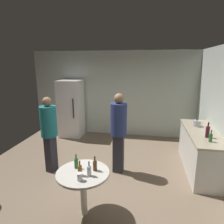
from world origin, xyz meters
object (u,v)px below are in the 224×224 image
object	(u,v)px
refrigerator	(71,109)
beer_bottle_on_counter	(211,138)
beer_bottle_green	(76,163)
person_in_teal_shirt	(49,129)
plastic_cup_white	(80,177)
wine_bottle_on_counter	(208,132)
beer_bottle_amber	(80,170)
person_in_navy_shirt	(119,127)
beer_bottle_clear	(89,170)
foreground_table	(83,178)
beer_bottle_brown	(95,165)
kettle	(197,123)

from	to	relation	value
refrigerator	beer_bottle_on_counter	xyz separation A→B (m)	(3.56, -2.14, 0.08)
beer_bottle_green	person_in_teal_shirt	bearing A→B (deg)	133.34
beer_bottle_green	plastic_cup_white	xyz separation A→B (m)	(0.16, -0.31, -0.03)
wine_bottle_on_counter	beer_bottle_green	xyz separation A→B (m)	(-2.23, -1.28, -0.20)
beer_bottle_amber	person_in_navy_shirt	size ratio (longest dim) A/B	0.13
beer_bottle_clear	person_in_teal_shirt	world-z (taller)	person_in_teal_shirt
beer_bottle_on_counter	wine_bottle_on_counter	bearing A→B (deg)	89.05
foreground_table	beer_bottle_green	xyz separation A→B (m)	(-0.13, 0.10, 0.19)
beer_bottle_on_counter	person_in_teal_shirt	world-z (taller)	person_in_teal_shirt
beer_bottle_green	wine_bottle_on_counter	bearing A→B (deg)	29.98
wine_bottle_on_counter	beer_bottle_amber	bearing A→B (deg)	-145.06
beer_bottle_clear	person_in_navy_shirt	world-z (taller)	person_in_navy_shirt
beer_bottle_on_counter	person_in_navy_shirt	xyz separation A→B (m)	(-1.75, 0.20, 0.03)
beer_bottle_brown	beer_bottle_green	xyz separation A→B (m)	(-0.30, 0.02, 0.00)
wine_bottle_on_counter	foreground_table	bearing A→B (deg)	-146.59
beer_bottle_on_counter	plastic_cup_white	xyz separation A→B (m)	(-2.06, -1.37, -0.19)
refrigerator	beer_bottle_green	distance (m)	3.47
foreground_table	beer_bottle_brown	size ratio (longest dim) A/B	3.48
foreground_table	beer_bottle_clear	world-z (taller)	beer_bottle_clear
wine_bottle_on_counter	beer_bottle_brown	world-z (taller)	wine_bottle_on_counter
beer_bottle_amber	wine_bottle_on_counter	bearing A→B (deg)	34.94
person_in_teal_shirt	beer_bottle_brown	bearing A→B (deg)	-26.50
beer_bottle_green	beer_bottle_clear	world-z (taller)	same
beer_bottle_on_counter	beer_bottle_brown	size ratio (longest dim) A/B	1.00
beer_bottle_amber	beer_bottle_clear	distance (m)	0.14
beer_bottle_on_counter	person_in_teal_shirt	xyz separation A→B (m)	(-3.20, -0.03, -0.02)
foreground_table	person_in_teal_shirt	distance (m)	1.61
refrigerator	wine_bottle_on_counter	world-z (taller)	refrigerator
foreground_table	plastic_cup_white	xyz separation A→B (m)	(0.03, -0.21, 0.16)
wine_bottle_on_counter	beer_bottle_on_counter	size ratio (longest dim) A/B	1.35
beer_bottle_amber	plastic_cup_white	xyz separation A→B (m)	(0.04, -0.12, -0.03)
beer_bottle_green	plastic_cup_white	distance (m)	0.35
kettle	beer_bottle_amber	size ratio (longest dim) A/B	1.06
refrigerator	beer_bottle_green	bearing A→B (deg)	-67.23
wine_bottle_on_counter	plastic_cup_white	xyz separation A→B (m)	(-2.06, -1.60, -0.23)
beer_bottle_green	plastic_cup_white	bearing A→B (deg)	-62.28
wine_bottle_on_counter	beer_bottle_on_counter	bearing A→B (deg)	-90.95
beer_bottle_brown	person_in_navy_shirt	world-z (taller)	person_in_navy_shirt
beer_bottle_green	person_in_navy_shirt	distance (m)	1.36
kettle	plastic_cup_white	world-z (taller)	kettle
beer_bottle_amber	beer_bottle_brown	bearing A→B (deg)	42.84
beer_bottle_amber	beer_bottle_brown	xyz separation A→B (m)	(0.18, 0.17, 0.00)
wine_bottle_on_counter	beer_bottle_clear	bearing A→B (deg)	-143.52
beer_bottle_green	person_in_navy_shirt	bearing A→B (deg)	69.17
beer_bottle_amber	beer_bottle_green	distance (m)	0.22
foreground_table	beer_bottle_clear	xyz separation A→B (m)	(0.12, -0.08, 0.19)
kettle	plastic_cup_white	distance (m)	3.08
wine_bottle_on_counter	plastic_cup_white	size ratio (longest dim) A/B	2.82
beer_bottle_green	beer_bottle_clear	size ratio (longest dim) A/B	1.00
beer_bottle_on_counter	beer_bottle_amber	distance (m)	2.45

